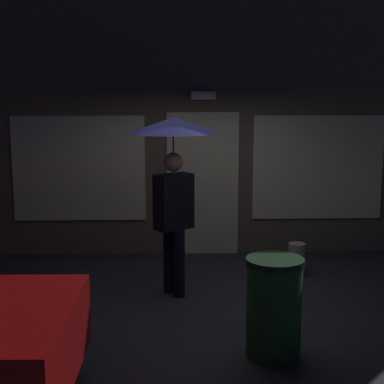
% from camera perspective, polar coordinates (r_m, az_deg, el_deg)
% --- Properties ---
extents(ground_plane, '(18.00, 18.00, 0.00)m').
position_cam_1_polar(ground_plane, '(7.12, 1.94, -10.87)').
color(ground_plane, '#2D2D33').
extents(building_facade, '(10.25, 0.48, 4.02)m').
position_cam_1_polar(building_facade, '(9.01, 1.01, 6.54)').
color(building_facade, brown).
rests_on(building_facade, ground).
extents(person_with_umbrella, '(1.09, 1.09, 2.21)m').
position_cam_1_polar(person_with_umbrella, '(7.03, -1.84, 3.25)').
color(person_with_umbrella, black).
rests_on(person_with_umbrella, ground).
extents(sidewalk_bollard, '(0.23, 0.23, 0.46)m').
position_cam_1_polar(sidewalk_bollard, '(8.17, 10.22, -6.54)').
color(sidewalk_bollard, '#B2A899').
rests_on(sidewalk_bollard, ground).
extents(trash_bin, '(0.55, 0.55, 0.98)m').
position_cam_1_polar(trash_bin, '(5.71, 8.03, -11.14)').
color(trash_bin, '#1E4C23').
rests_on(trash_bin, ground).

